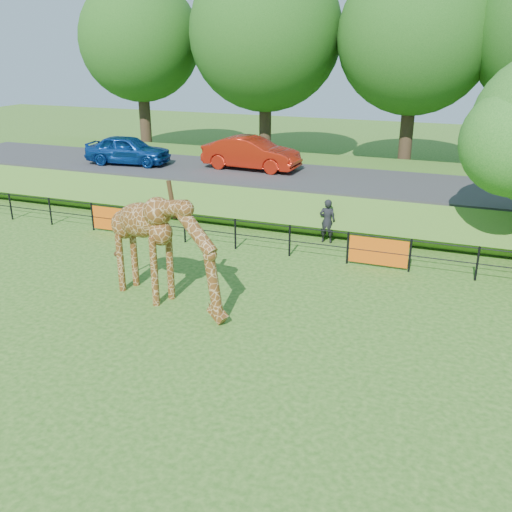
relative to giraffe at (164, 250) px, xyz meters
The scene contains 9 objects.
ground 4.13m from the giraffe, 57.31° to the right, with size 90.00×90.00×0.00m, color #245515.
giraffe is the anchor object (origin of this frame).
perimeter_fence 5.32m from the giraffe, 66.74° to the left, with size 28.07×0.10×1.10m, color black, non-canonical shape.
embankment 12.50m from the giraffe, 80.49° to the left, with size 40.00×9.00×1.30m, color #245515.
road 10.99m from the giraffe, 79.20° to the left, with size 40.00×5.00×0.12m, color #2E2E31.
car_blue 12.92m from the giraffe, 126.93° to the left, with size 1.61×3.99×1.36m, color #124299.
car_red 11.49m from the giraffe, 99.46° to the left, with size 1.54×4.42×1.46m, color #B21D0C.
visitor 7.28m from the giraffe, 66.47° to the left, with size 0.59×0.39×1.62m, color black.
bg_tree_line 20.01m from the giraffe, 78.13° to the left, with size 37.30×8.80×11.82m.
Camera 1 is at (5.46, -9.48, 6.90)m, focal length 40.00 mm.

